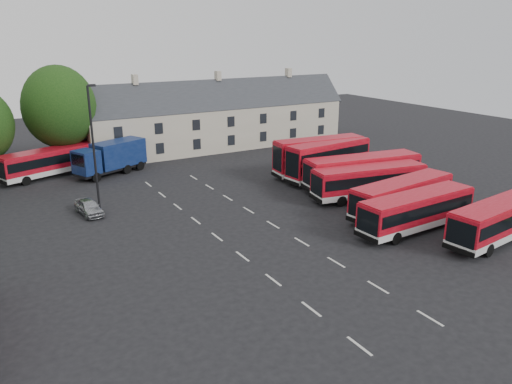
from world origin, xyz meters
TOP-DOWN VIEW (x-y plane):
  - ground at (0.00, 0.00)m, footprint 140.00×140.00m
  - lane_markings at (2.50, 2.00)m, footprint 5.15×33.80m
  - terrace_houses at (14.00, 30.00)m, footprint 35.70×7.13m
  - bus_row_a at (17.88, -9.06)m, footprint 10.90×3.69m
  - bus_row_b at (13.98, -4.58)m, footprint 10.67×2.92m
  - bus_row_c at (15.57, -1.50)m, footprint 10.95×3.75m
  - bus_row_d at (16.24, 3.24)m, footprint 11.15×4.28m
  - bus_row_e at (17.71, 5.83)m, footprint 12.08×4.43m
  - bus_dd_south at (16.86, 10.13)m, footprint 10.10×3.35m
  - bus_dd_north at (16.98, 11.91)m, footprint 10.19×3.25m
  - bus_north at (-7.99, 26.09)m, footprint 10.82×5.99m
  - box_truck at (-2.11, 23.71)m, footprint 8.39×5.50m
  - silver_car at (-7.20, 11.93)m, footprint 2.00×4.03m
  - lamppost at (-6.21, 12.42)m, footprint 0.74×0.28m

SIDE VIEW (x-z plane):
  - ground at x=0.00m, z-range 0.00..0.00m
  - lane_markings at x=2.50m, z-range 0.00..0.01m
  - silver_car at x=-7.20m, z-range 0.00..1.32m
  - bus_row_b at x=13.98m, z-range 0.30..3.29m
  - bus_north at x=-7.99m, z-range 0.30..3.31m
  - bus_row_a at x=17.88m, z-range 0.31..3.33m
  - bus_row_c at x=15.57m, z-range 0.31..3.34m
  - bus_row_d at x=16.24m, z-range 0.31..3.39m
  - box_truck at x=-2.11m, z-range 0.22..3.74m
  - bus_row_e at x=17.71m, z-range 0.34..3.68m
  - bus_dd_south at x=16.86m, z-range 0.28..4.35m
  - bus_dd_north at x=16.98m, z-range 0.29..4.39m
  - terrace_houses at x=14.00m, z-range -1.17..8.89m
  - lamppost at x=-6.21m, z-range 0.36..11.16m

